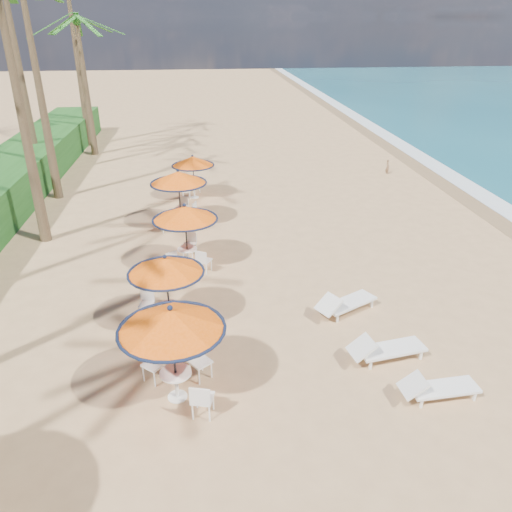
{
  "coord_description": "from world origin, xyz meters",
  "views": [
    {
      "loc": [
        -4.36,
        -9.09,
        7.94
      ],
      "look_at": [
        -2.82,
        4.85,
        1.2
      ],
      "focal_mm": 35.0,
      "sensor_mm": 36.0,
      "label": 1
    }
  ],
  "objects_px": {
    "station_1": "(165,275)",
    "station_4": "(193,165)",
    "station_2": "(185,221)",
    "station_3": "(178,184)",
    "lounger_near": "(436,387)",
    "lounger_far": "(344,303)",
    "station_0": "(173,331)",
    "lounger_mid": "(384,349)"
  },
  "relations": [
    {
      "from": "station_1",
      "to": "station_3",
      "type": "distance_m",
      "value": 7.66
    },
    {
      "from": "station_4",
      "to": "station_0",
      "type": "bearing_deg",
      "value": -91.4
    },
    {
      "from": "station_1",
      "to": "station_4",
      "type": "xyz_separation_m",
      "value": [
        0.71,
        11.16,
        0.0
      ]
    },
    {
      "from": "lounger_mid",
      "to": "station_4",
      "type": "bearing_deg",
      "value": 100.02
    },
    {
      "from": "station_3",
      "to": "station_4",
      "type": "xyz_separation_m",
      "value": [
        0.55,
        3.51,
        -0.16
      ]
    },
    {
      "from": "station_2",
      "to": "station_4",
      "type": "distance_m",
      "value": 7.46
    },
    {
      "from": "station_1",
      "to": "station_2",
      "type": "relative_size",
      "value": 0.95
    },
    {
      "from": "lounger_near",
      "to": "lounger_far",
      "type": "distance_m",
      "value": 3.97
    },
    {
      "from": "station_0",
      "to": "station_4",
      "type": "distance_m",
      "value": 14.18
    },
    {
      "from": "station_3",
      "to": "lounger_mid",
      "type": "height_order",
      "value": "station_3"
    },
    {
      "from": "station_0",
      "to": "station_2",
      "type": "relative_size",
      "value": 1.06
    },
    {
      "from": "lounger_near",
      "to": "lounger_mid",
      "type": "relative_size",
      "value": 0.9
    },
    {
      "from": "station_2",
      "to": "lounger_mid",
      "type": "height_order",
      "value": "station_2"
    },
    {
      "from": "station_2",
      "to": "lounger_near",
      "type": "height_order",
      "value": "station_2"
    },
    {
      "from": "station_2",
      "to": "lounger_far",
      "type": "distance_m",
      "value": 6.04
    },
    {
      "from": "station_3",
      "to": "lounger_near",
      "type": "height_order",
      "value": "station_3"
    },
    {
      "from": "lounger_far",
      "to": "station_4",
      "type": "bearing_deg",
      "value": 83.06
    },
    {
      "from": "lounger_near",
      "to": "station_0",
      "type": "bearing_deg",
      "value": 169.07
    },
    {
      "from": "station_0",
      "to": "station_2",
      "type": "xyz_separation_m",
      "value": [
        0.13,
        6.72,
        -0.1
      ]
    },
    {
      "from": "station_0",
      "to": "station_3",
      "type": "relative_size",
      "value": 1.02
    },
    {
      "from": "station_3",
      "to": "lounger_mid",
      "type": "bearing_deg",
      "value": -61.4
    },
    {
      "from": "station_2",
      "to": "station_3",
      "type": "xyz_separation_m",
      "value": [
        -0.34,
        3.94,
        0.07
      ]
    },
    {
      "from": "lounger_near",
      "to": "station_2",
      "type": "bearing_deg",
      "value": 123.7
    },
    {
      "from": "station_0",
      "to": "station_4",
      "type": "xyz_separation_m",
      "value": [
        0.35,
        14.17,
        -0.2
      ]
    },
    {
      "from": "lounger_mid",
      "to": "station_1",
      "type": "bearing_deg",
      "value": 148.45
    },
    {
      "from": "station_3",
      "to": "lounger_far",
      "type": "height_order",
      "value": "station_3"
    },
    {
      "from": "station_1",
      "to": "lounger_mid",
      "type": "height_order",
      "value": "station_1"
    },
    {
      "from": "station_1",
      "to": "station_0",
      "type": "bearing_deg",
      "value": -83.08
    },
    {
      "from": "station_2",
      "to": "station_3",
      "type": "bearing_deg",
      "value": 94.91
    },
    {
      "from": "station_3",
      "to": "station_4",
      "type": "relative_size",
      "value": 1.15
    },
    {
      "from": "station_2",
      "to": "lounger_near",
      "type": "relative_size",
      "value": 1.24
    },
    {
      "from": "lounger_mid",
      "to": "lounger_far",
      "type": "height_order",
      "value": "lounger_mid"
    },
    {
      "from": "lounger_near",
      "to": "station_1",
      "type": "bearing_deg",
      "value": 145.2
    },
    {
      "from": "station_4",
      "to": "lounger_near",
      "type": "relative_size",
      "value": 1.12
    },
    {
      "from": "station_0",
      "to": "lounger_far",
      "type": "height_order",
      "value": "station_0"
    },
    {
      "from": "station_0",
      "to": "station_4",
      "type": "height_order",
      "value": "station_0"
    },
    {
      "from": "lounger_mid",
      "to": "station_3",
      "type": "bearing_deg",
      "value": 108.77
    },
    {
      "from": "lounger_near",
      "to": "lounger_far",
      "type": "xyz_separation_m",
      "value": [
        -1.1,
        3.82,
        0.03
      ]
    },
    {
      "from": "lounger_mid",
      "to": "lounger_far",
      "type": "bearing_deg",
      "value": 90.14
    },
    {
      "from": "lounger_near",
      "to": "lounger_far",
      "type": "bearing_deg",
      "value": 102.14
    },
    {
      "from": "station_0",
      "to": "station_3",
      "type": "height_order",
      "value": "station_0"
    },
    {
      "from": "station_3",
      "to": "lounger_mid",
      "type": "distance_m",
      "value": 11.32
    }
  ]
}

